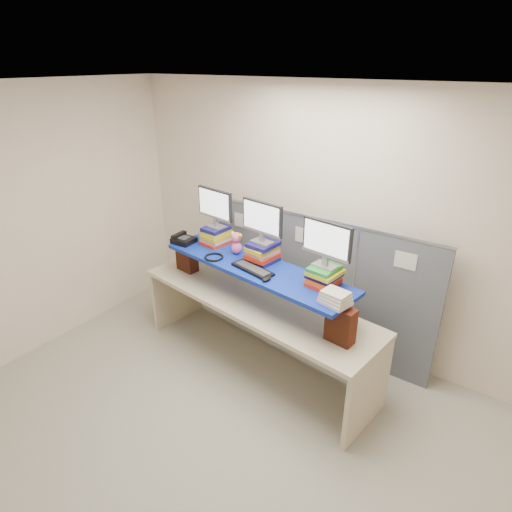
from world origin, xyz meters
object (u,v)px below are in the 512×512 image
Objects in this scene: blue_board at (256,267)px; monitor_right at (327,241)px; monitor_left at (215,206)px; keyboard at (253,269)px; desk at (256,312)px; monitor_center at (262,220)px; desk_phone at (183,239)px.

monitor_right reaches higher than blue_board.
blue_board is 0.82m from monitor_right.
monitor_left reaches higher than keyboard.
keyboard is at bearing -64.59° from desk.
keyboard is at bearing -64.59° from blue_board.
monitor_right is 0.79m from keyboard.
desk is 0.96m from monitor_center.
desk_phone is (-1.67, -0.01, -0.38)m from monitor_right.
desk is at bearing -3.96° from desk_phone.
monitor_center is at bearing 103.72° from blue_board.
keyboard is (-0.67, -0.13, -0.40)m from monitor_right.
monitor_right is at bearing -2.65° from desk_phone.
monitor_left is at bearing -180.00° from monitor_center.
monitor_left is at bearing 170.13° from blue_board.
desk is at bearing 7.48° from blue_board.
monitor_right reaches higher than desk.
keyboard is at bearing -9.91° from desk_phone.
monitor_left is at bearing -180.00° from monitor_right.
monitor_right is at bearing 9.68° from blue_board.
desk is 1.31× the size of blue_board.
monitor_right is (0.70, 0.03, 0.93)m from desk.
monitor_center is 1.00× the size of monitor_right.
blue_board is 0.82m from monitor_left.
monitor_left reaches higher than desk_phone.
monitor_center is (-0.01, 0.12, 0.44)m from blue_board.
keyboard is 1.01m from desk_phone.
monitor_right is (0.70, 0.03, 0.43)m from blue_board.
keyboard reaches higher than blue_board.
desk is 11.68× the size of desk_phone.
blue_board is at bearing -170.32° from monitor_right.
monitor_right is 1.71m from desk_phone.
monitor_right is at bearing 23.14° from keyboard.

